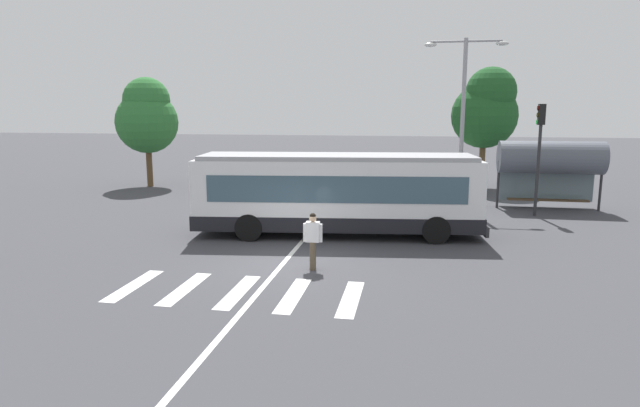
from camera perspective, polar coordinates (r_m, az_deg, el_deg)
ground_plane at (r=16.81m, az=-3.25°, el=-6.35°), size 160.00×160.00×0.00m
city_transit_bus at (r=20.19m, az=1.84°, el=1.06°), size 10.95×3.78×3.06m
pedestrian_crossing_street at (r=15.91m, az=-0.77°, el=-3.67°), size 0.58×0.35×1.72m
parked_car_red at (r=33.32m, az=-4.58°, el=3.17°), size 1.93×4.53×1.35m
parked_car_teal at (r=32.50m, az=-0.30°, el=3.03°), size 1.96×4.55×1.35m
parked_car_silver at (r=32.76m, az=4.93°, el=3.05°), size 1.95×4.54×1.35m
parked_car_black at (r=32.48m, az=9.30°, el=2.90°), size 2.17×4.63×1.35m
parked_car_white at (r=32.48m, az=14.47°, el=2.71°), size 1.93×4.53×1.35m
traffic_light_far_corner at (r=25.51m, az=22.34°, el=6.09°), size 0.33×0.32×4.95m
bus_stop_shelter at (r=27.54m, az=23.34°, el=4.40°), size 4.73×1.54×3.25m
twin_arm_street_lamp at (r=26.98m, az=15.01°, el=10.21°), size 3.89×0.32×8.02m
background_tree_left at (r=34.52m, az=-17.96°, el=8.84°), size 3.73×3.73×6.63m
background_tree_right at (r=33.76m, az=17.29°, el=9.60°), size 3.90×3.90×7.17m
crosswalk_painted_stripes at (r=14.41m, az=-8.70°, el=-9.27°), size 6.40×2.69×0.01m
lane_center_line at (r=18.73m, az=-2.42°, el=-4.62°), size 0.16×24.00×0.01m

